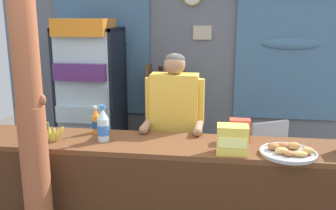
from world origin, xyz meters
The scene contains 13 objects.
back_wall_curtained centered at (0.02, 2.79, 1.42)m, with size 5.09×0.22×2.77m.
stall_counter centered at (0.04, 0.43, 0.58)m, with size 3.42×0.54×0.94m.
timber_post centered at (-0.82, 0.10, 1.25)m, with size 0.22×0.20×2.61m.
drink_fridge centered at (-1.14, 2.20, 1.04)m, with size 0.75×0.75×1.88m.
bottle_shelf_rack centered at (-0.22, 2.43, 0.68)m, with size 0.48×0.28×1.30m.
plastic_lawn_chair centered at (0.93, 1.64, 0.49)m, with size 0.60×0.60×0.86m.
shopkeeper centered at (0.07, 1.00, 1.01)m, with size 0.53×0.42×1.59m.
soda_bottle_water centered at (-0.44, 0.52, 1.06)m, with size 0.10×0.10×0.29m.
soda_bottle_orange_soda centered at (-0.57, 0.71, 1.03)m, with size 0.07×0.07×0.24m.
snack_box_crackers centered at (0.64, 0.67, 1.02)m, with size 0.16×0.11×0.18m.
snack_box_instant_noodle centered at (0.57, 0.37, 1.04)m, with size 0.22×0.15×0.21m.
pastry_tray centered at (0.98, 0.41, 0.96)m, with size 0.41×0.41×0.07m.
banana_bunch centered at (-0.87, 0.44, 1.00)m, with size 0.27×0.06×0.16m.
Camera 1 is at (0.48, -2.24, 1.92)m, focal length 40.12 mm.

